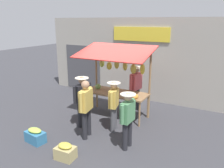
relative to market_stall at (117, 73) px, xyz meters
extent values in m
plane|color=#38383D|center=(-0.01, 0.05, -1.55)|extent=(40.00, 40.00, 0.00)
cube|color=#9E998E|center=(-0.01, -2.15, 0.15)|extent=(9.00, 0.25, 3.40)
cube|color=yellow|center=(-0.02, -2.01, 1.20)|extent=(2.40, 0.06, 0.56)
cube|color=#47474C|center=(2.88, -2.02, -0.45)|extent=(1.90, 0.04, 2.10)
cube|color=olive|center=(-0.01, 0.05, -0.69)|extent=(2.20, 0.90, 0.05)
cylinder|color=olive|center=(1.03, 0.44, -1.13)|extent=(0.06, 0.06, 0.83)
cylinder|color=olive|center=(-1.05, 0.44, -1.13)|extent=(0.06, 0.06, 0.83)
cylinder|color=olive|center=(1.03, -0.34, -1.13)|extent=(0.06, 0.06, 0.83)
cylinder|color=olive|center=(-1.05, -0.34, -1.13)|extent=(0.06, 0.06, 0.83)
cylinder|color=olive|center=(1.05, -0.35, -0.37)|extent=(0.07, 0.07, 2.35)
cylinder|color=olive|center=(-1.07, -0.35, -0.37)|extent=(0.07, 0.07, 2.35)
cylinder|color=olive|center=(-0.01, -0.35, 0.60)|extent=(2.12, 0.06, 0.06)
cube|color=#B72D28|center=(-0.01, 0.20, 0.75)|extent=(2.50, 1.46, 0.39)
cylinder|color=brown|center=(-0.79, -0.36, 0.47)|extent=(0.01, 0.01, 0.26)
ellipsoid|color=yellow|center=(-0.79, -0.36, 0.16)|extent=(0.22, 0.20, 0.37)
cylinder|color=brown|center=(-0.48, -0.30, 0.46)|extent=(0.01, 0.01, 0.29)
ellipsoid|color=gold|center=(-0.48, -0.30, 0.14)|extent=(0.23, 0.19, 0.34)
cylinder|color=brown|center=(-0.14, -0.36, 0.48)|extent=(0.01, 0.01, 0.25)
ellipsoid|color=gold|center=(-0.14, -0.36, 0.19)|extent=(0.19, 0.16, 0.31)
cylinder|color=brown|center=(0.18, -0.33, 0.51)|extent=(0.01, 0.01, 0.18)
ellipsoid|color=gold|center=(0.18, -0.33, 0.25)|extent=(0.19, 0.16, 0.34)
cylinder|color=brown|center=(0.48, -0.33, 0.45)|extent=(0.01, 0.01, 0.31)
ellipsoid|color=yellow|center=(0.48, -0.33, 0.15)|extent=(0.27, 0.24, 0.29)
cylinder|color=brown|center=(0.77, -0.30, 0.47)|extent=(0.01, 0.01, 0.26)
ellipsoid|color=#B2CC4C|center=(0.77, -0.30, 0.21)|extent=(0.20, 0.23, 0.26)
sphere|color=#729E4C|center=(0.74, 0.03, -0.57)|extent=(0.20, 0.20, 0.20)
ellipsoid|color=orange|center=(-0.86, 0.38, -0.60)|extent=(0.23, 0.26, 0.14)
ellipsoid|color=gold|center=(-0.81, 0.19, -0.62)|extent=(0.19, 0.21, 0.10)
cylinder|color=#232328|center=(-0.45, -0.84, -1.13)|extent=(0.14, 0.14, 0.84)
cylinder|color=#232328|center=(-0.40, -0.57, -1.13)|extent=(0.14, 0.14, 0.84)
cube|color=#BF4C51|center=(-0.42, -0.70, -0.41)|extent=(0.31, 0.54, 0.60)
cylinder|color=#BF4C51|center=(-0.48, -1.01, -0.38)|extent=(0.09, 0.09, 0.55)
cylinder|color=#BF4C51|center=(-0.37, -0.39, -0.38)|extent=(0.09, 0.09, 0.55)
sphere|color=#8C664C|center=(-0.42, -0.70, 0.04)|extent=(0.23, 0.23, 0.23)
cylinder|color=beige|center=(-0.42, -0.70, 0.11)|extent=(0.44, 0.44, 0.02)
cylinder|color=#4C4C51|center=(-0.48, 1.16, -1.16)|extent=(0.14, 0.14, 0.77)
cylinder|color=#4C4C51|center=(-0.41, 0.92, -1.16)|extent=(0.14, 0.14, 0.77)
cube|color=gold|center=(-0.45, 1.04, -0.50)|extent=(0.33, 0.51, 0.55)
cylinder|color=gold|center=(-0.52, 1.32, -0.48)|extent=(0.09, 0.09, 0.50)
cylinder|color=gold|center=(-0.37, 0.76, -0.48)|extent=(0.09, 0.09, 0.50)
sphere|color=tan|center=(-0.45, 1.04, -0.10)|extent=(0.21, 0.21, 0.21)
cylinder|color=beige|center=(-0.45, 1.04, -0.03)|extent=(0.40, 0.40, 0.02)
cylinder|color=#232328|center=(0.59, 1.37, -1.14)|extent=(0.14, 0.14, 0.81)
cylinder|color=#232328|center=(0.52, 1.11, -1.14)|extent=(0.14, 0.14, 0.81)
cube|color=black|center=(0.55, 1.24, -0.46)|extent=(0.33, 0.53, 0.57)
cylinder|color=black|center=(0.63, 1.54, -0.43)|extent=(0.09, 0.09, 0.53)
cylinder|color=black|center=(0.48, 0.95, -0.43)|extent=(0.09, 0.09, 0.53)
sphere|color=#A87A5B|center=(0.55, 1.24, -0.03)|extent=(0.22, 0.22, 0.22)
cylinder|color=beige|center=(0.55, 1.24, 0.04)|extent=(0.42, 0.42, 0.02)
cylinder|color=#232328|center=(0.01, 1.93, -1.13)|extent=(0.14, 0.14, 0.84)
cylinder|color=#232328|center=(0.06, 1.65, -1.13)|extent=(0.14, 0.14, 0.84)
cube|color=gold|center=(0.03, 1.79, -0.41)|extent=(0.31, 0.54, 0.60)
cylinder|color=gold|center=(-0.02, 2.10, -0.39)|extent=(0.09, 0.09, 0.55)
cylinder|color=gold|center=(0.09, 1.48, -0.39)|extent=(0.09, 0.09, 0.55)
sphere|color=#A87A5B|center=(0.03, 1.79, 0.03)|extent=(0.23, 0.23, 0.23)
cylinder|color=#232328|center=(-1.23, 1.88, -1.17)|extent=(0.14, 0.14, 0.76)
cylinder|color=#232328|center=(-1.24, 1.63, -1.17)|extent=(0.14, 0.14, 0.76)
cube|color=#518C5B|center=(-1.24, 1.75, -0.52)|extent=(0.23, 0.47, 0.54)
cylinder|color=#518C5B|center=(-1.23, 2.04, -0.49)|extent=(0.09, 0.09, 0.50)
cylinder|color=#518C5B|center=(-1.25, 1.46, -0.49)|extent=(0.09, 0.09, 0.50)
sphere|color=tan|center=(-1.24, 1.75, -0.11)|extent=(0.21, 0.21, 0.21)
cylinder|color=beige|center=(-1.24, 1.75, -0.05)|extent=(0.40, 0.40, 0.02)
cube|color=tan|center=(-0.13, 2.94, -1.40)|extent=(0.49, 0.38, 0.30)
ellipsoid|color=gold|center=(-0.13, 2.94, -1.19)|extent=(0.36, 0.27, 0.12)
cube|color=teal|center=(1.12, 2.73, -1.39)|extent=(0.61, 0.41, 0.31)
ellipsoid|color=#B2CC4C|center=(1.12, 2.73, -1.19)|extent=(0.43, 0.25, 0.12)
camera|label=1|loc=(-3.46, 6.62, 1.73)|focal=36.09mm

